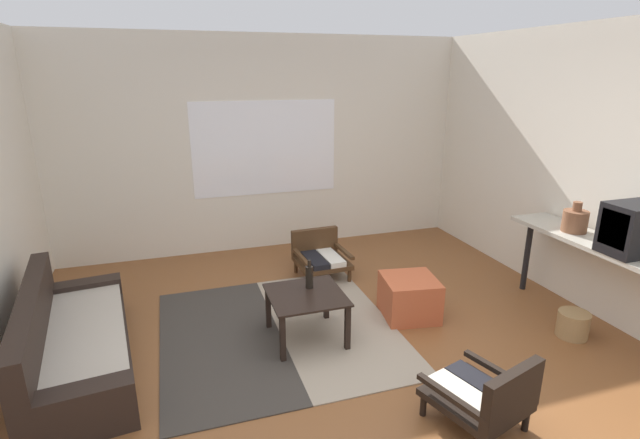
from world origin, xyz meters
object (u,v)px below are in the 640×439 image
Objects in this scene: ottoman_orange at (409,297)px; clay_vase at (575,220)px; armchair_by_window at (320,255)px; couch at (71,344)px; coffee_table at (306,302)px; armchair_striped_foreground at (485,395)px; glass_bottle at (309,276)px; console_shelf at (599,251)px; wicker_basket at (573,324)px; crt_television at (634,229)px.

clay_vase is (1.47, -0.38, 0.74)m from ottoman_orange.
clay_vase is (1.99, -1.55, 0.69)m from armchair_by_window.
coffee_table is (1.88, -0.16, 0.15)m from couch.
ottoman_orange is 1.74× the size of clay_vase.
glass_bottle reaches higher than armchair_striped_foreground.
console_shelf reaches higher than glass_bottle.
wicker_basket is at bearing -159.11° from console_shelf.
wicker_basket is at bearing -11.61° from couch.
clay_vase is (2.52, -0.29, 0.58)m from coffee_table.
armchair_by_window is at bearing 113.89° from ottoman_orange.
armchair_striped_foreground is 1.56× the size of crt_television.
console_shelf is (4.40, -0.75, 0.53)m from couch.
armchair_by_window is 2.06× the size of clay_vase.
glass_bottle is (-0.72, 1.53, 0.28)m from armchair_striped_foreground.
glass_bottle is at bearing 159.89° from wicker_basket.
couch is 4.44× the size of crt_television.
coffee_table is 2.75m from crt_television.
coffee_table is 2.38× the size of wicker_basket.
wicker_basket is at bearing 145.40° from crt_television.
clay_vase is 2.52m from glass_bottle.
armchair_striped_foreground is at bearing -84.54° from armchair_by_window.
coffee_table is 1.42× the size of crt_television.
ottoman_orange is at bearing -1.34° from glass_bottle.
crt_television is (-0.00, -0.28, 0.29)m from console_shelf.
couch is 3.10m from armchair_striped_foreground.
coffee_table is 0.36× the size of console_shelf.
glass_bottle reaches higher than couch.
glass_bottle is at bearing 60.11° from coffee_table.
armchair_by_window is 2.25× the size of glass_bottle.
wicker_basket is (2.19, -0.80, -0.42)m from glass_bottle.
armchair_striped_foreground is at bearing -30.65° from couch.
console_shelf is at bearing -90.00° from clay_vase.
ottoman_orange is at bearing -1.37° from couch.
crt_television is at bearing -33.18° from ottoman_orange.
coffee_table is at bearing 160.93° from crt_television.
clay_vase reaches higher than console_shelf.
wicker_basket is (4.14, -0.85, -0.09)m from couch.
console_shelf is 3.98× the size of crt_television.
wicker_basket is at bearing -32.87° from ottoman_orange.
clay_vase is (0.00, 0.30, 0.19)m from console_shelf.
ottoman_orange is 1.05m from glass_bottle.
console_shelf is at bearing 89.35° from crt_television.
armchair_by_window is 2.61m from clay_vase.
armchair_by_window is 0.84× the size of armchair_striped_foreground.
armchair_striped_foreground is 1.41× the size of ottoman_orange.
console_shelf is 6.68× the size of wicker_basket.
armchair_striped_foreground is (0.26, -2.68, 0.01)m from armchair_by_window.
armchair_by_window is 3.01m from crt_television.
clay_vase is at bearing -37.98° from armchair_by_window.
couch reaches higher than wicker_basket.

